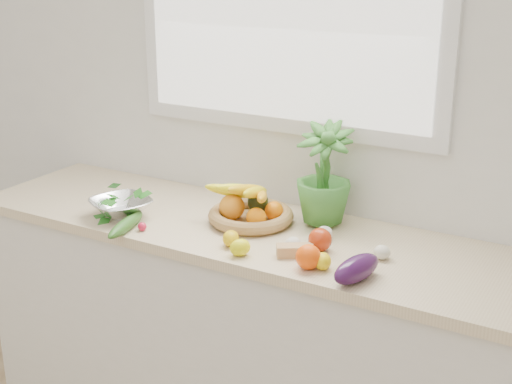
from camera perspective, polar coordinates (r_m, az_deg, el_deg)
The scene contains 18 objects.
back_wall at distance 2.78m, azimuth 2.43°, elevation 7.90°, with size 4.50×0.02×2.70m, color white.
counter_cabinet at distance 2.86m, azimuth -0.68°, elevation -11.53°, with size 2.20×0.58×0.86m, color silver.
countertop at distance 2.66m, azimuth -0.72°, elevation -3.16°, with size 2.24×0.62×0.04m, color beige.
orange_loose at distance 2.31m, azimuth 4.20°, elevation -5.20°, with size 0.08×0.08×0.08m, color #FF5108.
lemon_a at distance 2.48m, azimuth -2.03°, elevation -3.74°, with size 0.06×0.07×0.06m, color #DFB00C.
lemon_b at distance 2.40m, azimuth -1.29°, elevation -4.46°, with size 0.06×0.07×0.06m, color yellow.
lemon_c at distance 2.31m, azimuth 5.35°, elevation -5.53°, with size 0.06×0.07×0.06m, color yellow.
apple at distance 2.44m, azimuth 5.15°, elevation -3.83°, with size 0.08×0.08×0.08m, color #AC2D0D.
ginger at distance 2.40m, azimuth 3.14°, elevation -4.71°, with size 0.12×0.05×0.04m, color tan.
garlic_a at distance 2.41m, azimuth 10.05°, elevation -4.77°, with size 0.06×0.06×0.05m, color silver.
garlic_b at distance 2.54m, azimuth 5.50°, elevation -3.28°, with size 0.06×0.06×0.05m, color white.
garlic_c at distance 2.45m, azimuth 2.99°, elevation -4.16°, with size 0.06×0.06×0.05m, color silver.
eggplant at distance 2.24m, azimuth 8.06°, elevation -6.10°, with size 0.08×0.21×0.08m, color #34113E.
cucumber at distance 2.65m, azimuth -10.37°, elevation -2.61°, with size 0.05×0.26×0.05m, color #2A5118.
radish at distance 2.64m, azimuth -9.10°, elevation -2.75°, with size 0.03×0.03×0.03m, color red.
potted_herb at distance 2.62m, azimuth 5.44°, elevation 1.55°, with size 0.21×0.21×0.37m, color #3A7D2D.
fruit_basket at distance 2.67m, azimuth -0.48°, elevation -1.47°, with size 0.38×0.38×0.18m.
colander_with_spinach at distance 2.77m, azimuth -10.78°, elevation -0.82°, with size 0.29×0.29×0.12m.
Camera 1 is at (1.26, -0.17, 1.89)m, focal length 50.00 mm.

